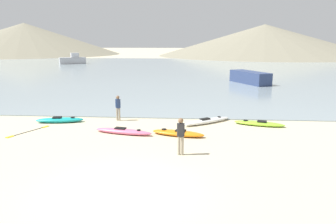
# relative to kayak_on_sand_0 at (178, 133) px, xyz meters

# --- Properties ---
(ground_plane) EXTENTS (400.00, 400.00, 0.00)m
(ground_plane) POSITION_rel_kayak_on_sand_0_xyz_m (-1.68, -6.60, -0.14)
(ground_plane) COLOR #C6B793
(bay_water) EXTENTS (160.00, 70.00, 0.06)m
(bay_water) POSITION_rel_kayak_on_sand_0_xyz_m (-1.68, 38.77, -0.11)
(bay_water) COLOR gray
(bay_water) RESTS_ON ground_plane
(far_hill_left) EXTENTS (65.60, 65.60, 10.78)m
(far_hill_left) POSITION_rel_kayak_on_sand_0_xyz_m (-58.15, 96.24, 5.24)
(far_hill_left) COLOR gray
(far_hill_left) RESTS_ON ground_plane
(far_hill_midleft) EXTENTS (67.87, 67.87, 9.87)m
(far_hill_midleft) POSITION_rel_kayak_on_sand_0_xyz_m (23.36, 92.80, 4.79)
(far_hill_midleft) COLOR gray
(far_hill_midleft) RESTS_ON ground_plane
(kayak_on_sand_0) EXTENTS (2.97, 1.45, 0.33)m
(kayak_on_sand_0) POSITION_rel_kayak_on_sand_0_xyz_m (0.00, 0.00, 0.00)
(kayak_on_sand_0) COLOR orange
(kayak_on_sand_0) RESTS_ON ground_plane
(kayak_on_sand_1) EXTENTS (3.35, 1.33, 0.34)m
(kayak_on_sand_1) POSITION_rel_kayak_on_sand_0_xyz_m (-2.99, 0.11, 0.00)
(kayak_on_sand_1) COLOR #E5668C
(kayak_on_sand_1) RESTS_ON ground_plane
(kayak_on_sand_2) EXTENTS (3.04, 1.53, 0.29)m
(kayak_on_sand_2) POSITION_rel_kayak_on_sand_0_xyz_m (4.74, 2.50, -0.02)
(kayak_on_sand_2) COLOR #8CCC2D
(kayak_on_sand_2) RESTS_ON ground_plane
(kayak_on_sand_3) EXTENTS (3.13, 2.55, 0.33)m
(kayak_on_sand_3) POSITION_rel_kayak_on_sand_0_xyz_m (1.65, 2.78, 0.00)
(kayak_on_sand_3) COLOR white
(kayak_on_sand_3) RESTS_ON ground_plane
(kayak_on_sand_4) EXTENTS (2.97, 1.22, 0.35)m
(kayak_on_sand_4) POSITION_rel_kayak_on_sand_0_xyz_m (-7.45, 2.32, 0.01)
(kayak_on_sand_4) COLOR teal
(kayak_on_sand_4) RESTS_ON ground_plane
(person_near_foreground) EXTENTS (0.34, 0.23, 1.68)m
(person_near_foreground) POSITION_rel_kayak_on_sand_0_xyz_m (0.25, -2.97, 0.82)
(person_near_foreground) COLOR gray
(person_near_foreground) RESTS_ON ground_plane
(person_near_waterline) EXTENTS (0.32, 0.28, 1.60)m
(person_near_waterline) POSITION_rel_kayak_on_sand_0_xyz_m (-3.93, 3.07, 0.77)
(person_near_waterline) COLOR gray
(person_near_waterline) RESTS_ON ground_plane
(moored_boat_2) EXTENTS (4.16, 5.94, 1.38)m
(moored_boat_2) POSITION_rel_kayak_on_sand_0_xyz_m (7.31, 21.68, 0.61)
(moored_boat_2) COLOR navy
(moored_boat_2) RESTS_ON bay_water
(moored_boat_3) EXTENTS (5.28, 3.91, 2.28)m
(moored_boat_3) POSITION_rel_kayak_on_sand_0_xyz_m (-24.63, 51.16, 0.71)
(moored_boat_3) COLOR #B2B2B7
(moored_boat_3) RESTS_ON bay_water
(loose_paddle) EXTENTS (1.30, 2.61, 0.03)m
(loose_paddle) POSITION_rel_kayak_on_sand_0_xyz_m (-8.34, 0.12, -0.13)
(loose_paddle) COLOR black
(loose_paddle) RESTS_ON ground_plane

